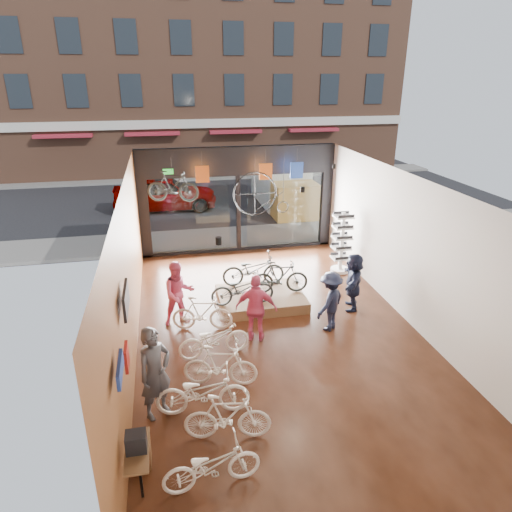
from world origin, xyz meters
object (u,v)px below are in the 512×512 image
object	(u,v)px
sunglasses_rack	(342,243)
customer_0	(155,373)
floor_bike_2	(203,392)
customer_3	(330,301)
street_car	(165,193)
floor_bike_4	(214,339)
hung_bike	(173,186)
display_bike_left	(242,289)
display_bike_mid	(280,277)
customer_1	(179,293)
floor_bike_1	(227,417)
customer_2	(256,308)
customer_5	(353,281)
penny_farthing	(264,195)
display_bike_right	(253,270)
floor_bike_0	(212,465)
floor_bike_3	(220,366)
box_truck	(285,185)
floor_bike_5	(202,313)
display_platform	(261,299)

from	to	relation	value
sunglasses_rack	customer_0	bearing A→B (deg)	-150.14
floor_bike_2	customer_3	size ratio (longest dim) A/B	1.13
street_car	floor_bike_4	size ratio (longest dim) A/B	2.89
street_car	hung_bike	bearing A→B (deg)	-178.35
floor_bike_4	display_bike_left	distance (m)	2.10
display_bike_mid	customer_3	xyz separation A→B (m)	(0.87, -1.71, 0.01)
display_bike_mid	customer_1	size ratio (longest dim) A/B	0.93
floor_bike_1	hung_bike	bearing A→B (deg)	13.32
customer_2	customer_5	world-z (taller)	customer_2
customer_3	penny_farthing	size ratio (longest dim) A/B	0.89
display_bike_right	customer_1	size ratio (longest dim) A/B	1.06
floor_bike_0	floor_bike_3	xyz separation A→B (m)	(0.47, 2.50, 0.06)
floor_bike_3	floor_bike_4	size ratio (longest dim) A/B	0.94
floor_bike_0	customer_5	size ratio (longest dim) A/B	0.97
customer_1	display_bike_left	bearing A→B (deg)	-7.26
customer_0	customer_2	xyz separation A→B (m)	(2.39, 2.22, -0.08)
sunglasses_rack	floor_bike_4	bearing A→B (deg)	-153.45
box_truck	hung_bike	distance (m)	8.85
floor_bike_3	display_bike_left	world-z (taller)	display_bike_left
floor_bike_1	hung_bike	size ratio (longest dim) A/B	0.99
floor_bike_4	hung_bike	xyz separation A→B (m)	(-0.60, 4.88, 2.49)
floor_bike_2	penny_farthing	distance (m)	7.59
street_car	floor_bike_1	distance (m)	15.34
floor_bike_1	customer_3	xyz separation A→B (m)	(3.10, 3.23, 0.32)
customer_5	floor_bike_5	bearing A→B (deg)	-64.36
penny_farthing	display_bike_mid	bearing A→B (deg)	-92.38
floor_bike_4	display_platform	bearing A→B (deg)	-42.96
customer_3	customer_0	bearing A→B (deg)	-11.59
customer_1	sunglasses_rack	world-z (taller)	sunglasses_rack
penny_farthing	hung_bike	distance (m)	2.90
box_truck	floor_bike_4	world-z (taller)	box_truck
street_car	customer_2	xyz separation A→B (m)	(1.92, -12.20, 0.05)
customer_2	display_bike_left	bearing A→B (deg)	-66.50
customer_0	customer_1	xyz separation A→B (m)	(0.59, 3.41, -0.08)
customer_0	customer_2	bearing A→B (deg)	6.61
floor_bike_0	display_bike_left	size ratio (longest dim) A/B	0.93
floor_bike_4	customer_0	bearing A→B (deg)	135.45
floor_bike_1	display_bike_mid	bearing A→B (deg)	-14.97
floor_bike_1	hung_bike	distance (m)	7.93
floor_bike_0	customer_2	world-z (taller)	customer_2
floor_bike_5	display_bike_right	size ratio (longest dim) A/B	0.85
floor_bike_4	display_platform	size ratio (longest dim) A/B	0.69
customer_0	floor_bike_2	bearing A→B (deg)	-45.34
street_car	floor_bike_2	distance (m)	14.57
penny_farthing	floor_bike_2	bearing A→B (deg)	-111.64
customer_1	customer_3	world-z (taller)	customer_1
display_platform	display_bike_left	bearing A→B (deg)	-141.90
display_platform	customer_2	bearing A→B (deg)	-105.70
box_truck	customer_5	bearing A→B (deg)	-94.25
floor_bike_5	customer_3	xyz separation A→B (m)	(3.18, -0.63, 0.33)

